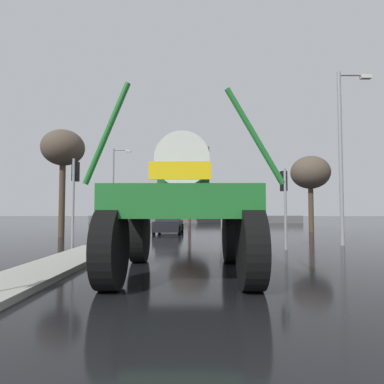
% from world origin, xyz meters
% --- Properties ---
extents(ground_plane, '(120.00, 120.00, 0.00)m').
position_xyz_m(ground_plane, '(0.00, 18.00, 0.00)').
color(ground_plane, black).
extents(median_island, '(1.59, 9.82, 0.15)m').
position_xyz_m(median_island, '(-3.95, 7.22, 0.07)').
color(median_island, '#9E9B93').
rests_on(median_island, ground).
extents(oversize_sprayer, '(4.21, 5.43, 4.37)m').
position_xyz_m(oversize_sprayer, '(-0.25, 6.79, 1.80)').
color(oversize_sprayer, black).
rests_on(oversize_sprayer, ground).
extents(sedan_ahead, '(1.97, 4.14, 1.52)m').
position_xyz_m(sedan_ahead, '(-1.84, 21.16, 0.71)').
color(sedan_ahead, black).
rests_on(sedan_ahead, ground).
extents(traffic_signal_near_left, '(0.24, 0.54, 3.81)m').
position_xyz_m(traffic_signal_near_left, '(-5.07, 11.89, 2.78)').
color(traffic_signal_near_left, gray).
rests_on(traffic_signal_near_left, ground).
extents(traffic_signal_near_right, '(0.24, 0.54, 3.39)m').
position_xyz_m(traffic_signal_near_right, '(3.79, 11.90, 2.47)').
color(traffic_signal_near_right, gray).
rests_on(traffic_signal_near_right, ground).
extents(traffic_signal_far_left, '(0.24, 0.55, 3.53)m').
position_xyz_m(traffic_signal_far_left, '(2.31, 27.02, 2.57)').
color(traffic_signal_far_left, gray).
rests_on(traffic_signal_far_left, ground).
extents(streetlight_near_right, '(1.62, 0.24, 8.24)m').
position_xyz_m(streetlight_near_right, '(7.01, 13.51, 4.54)').
color(streetlight_near_right, gray).
rests_on(streetlight_near_right, ground).
extents(streetlight_far_left, '(1.73, 0.24, 7.33)m').
position_xyz_m(streetlight_far_left, '(-7.47, 28.24, 4.09)').
color(streetlight_far_left, gray).
rests_on(streetlight_far_left, ground).
extents(bare_tree_left, '(2.60, 2.60, 6.58)m').
position_xyz_m(bare_tree_left, '(-8.12, 18.01, 5.35)').
color(bare_tree_left, '#473828').
rests_on(bare_tree_left, ground).
extents(bare_tree_right, '(2.86, 2.86, 5.63)m').
position_xyz_m(bare_tree_right, '(8.58, 22.43, 4.35)').
color(bare_tree_right, '#473828').
rests_on(bare_tree_right, ground).
extents(bare_tree_far_center, '(4.37, 4.37, 7.10)m').
position_xyz_m(bare_tree_far_center, '(-0.62, 32.92, 5.22)').
color(bare_tree_far_center, '#473828').
rests_on(bare_tree_far_center, ground).
extents(roadside_barrier, '(25.86, 0.24, 0.90)m').
position_xyz_m(roadside_barrier, '(0.00, 37.79, 0.45)').
color(roadside_barrier, '#59595B').
rests_on(roadside_barrier, ground).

